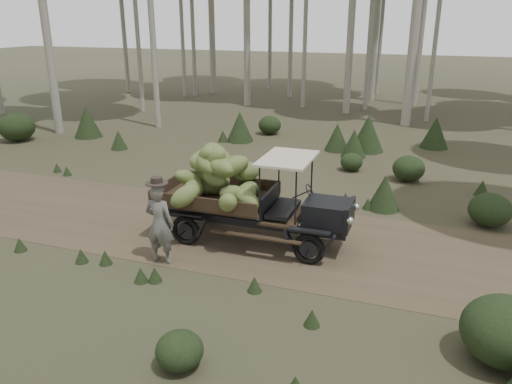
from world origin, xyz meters
TOP-DOWN VIEW (x-y plane):
  - ground at (0.00, 0.00)m, footprint 120.00×120.00m
  - dirt_track at (0.00, 0.00)m, footprint 70.00×4.00m
  - banana_truck at (1.57, -0.24)m, footprint 4.34×2.09m
  - farmer at (0.62, -1.81)m, footprint 0.60×0.44m
  - undergrowth at (0.10, 0.66)m, footprint 20.23×22.44m

SIDE VIEW (x-z plane):
  - ground at x=0.00m, z-range 0.00..0.00m
  - dirt_track at x=0.00m, z-range 0.00..0.01m
  - undergrowth at x=0.10m, z-range -0.13..1.21m
  - farmer at x=0.62m, z-range -0.05..1.74m
  - banana_truck at x=1.57m, z-range 0.18..2.37m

